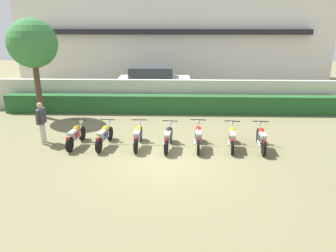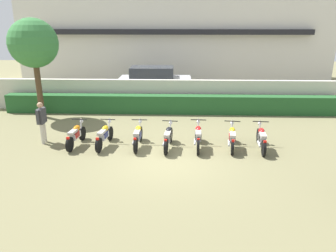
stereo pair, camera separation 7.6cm
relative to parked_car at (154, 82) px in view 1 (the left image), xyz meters
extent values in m
plane|color=olive|center=(1.18, -10.00, -0.94)|extent=(60.00, 60.00, 0.00)
cube|color=silver|center=(1.18, 6.27, 2.62)|extent=(22.79, 6.00, 7.12)
cube|color=black|center=(1.18, 3.02, 2.98)|extent=(19.15, 0.50, 0.36)
cube|color=beige|center=(1.18, -3.27, -0.12)|extent=(21.65, 0.30, 1.64)
cube|color=#235628|center=(1.18, -3.97, -0.46)|extent=(17.32, 0.70, 0.95)
cube|color=silver|center=(0.05, 0.00, -0.20)|extent=(4.51, 1.88, 1.00)
cube|color=#2D333D|center=(-0.15, 0.00, 0.63)|extent=(2.71, 1.72, 0.65)
cylinder|color=black|center=(1.62, 0.94, -0.60)|extent=(0.68, 0.22, 0.68)
cylinder|color=black|center=(1.63, -0.91, -0.60)|extent=(0.68, 0.22, 0.68)
cylinder|color=black|center=(-1.53, 0.91, -0.60)|extent=(0.68, 0.22, 0.68)
cylinder|color=black|center=(-1.52, -0.94, -0.60)|extent=(0.68, 0.22, 0.68)
cylinder|color=#4C3823|center=(-5.32, -4.93, 0.47)|extent=(0.28, 0.28, 2.81)
sphere|color=#387A3D|center=(-5.32, -4.93, 2.69)|extent=(2.31, 2.31, 2.31)
cylinder|color=black|center=(-2.30, -8.17, -0.65)|extent=(0.14, 0.57, 0.56)
cylinder|color=black|center=(-2.40, -9.41, -0.65)|extent=(0.14, 0.57, 0.56)
cube|color=silver|center=(-2.36, -8.84, -0.50)|extent=(0.25, 0.61, 0.22)
ellipsoid|color=orange|center=(-2.34, -8.67, -0.27)|extent=(0.26, 0.46, 0.22)
cube|color=#B2ADA3|center=(-2.38, -9.07, -0.29)|extent=(0.24, 0.54, 0.10)
cube|color=red|center=(-2.41, -9.51, -0.37)|extent=(0.11, 0.09, 0.08)
cylinder|color=silver|center=(-2.31, -8.26, -0.33)|extent=(0.07, 0.23, 0.65)
cylinder|color=black|center=(-2.31, -8.35, -0.01)|extent=(0.60, 0.09, 0.04)
sphere|color=silver|center=(-2.30, -8.15, -0.15)|extent=(0.14, 0.14, 0.14)
cylinder|color=silver|center=(-2.50, -9.08, -0.63)|extent=(0.12, 0.55, 0.07)
cube|color=#A51414|center=(-2.36, -8.89, -0.45)|extent=(0.27, 0.38, 0.20)
cylinder|color=black|center=(-1.18, -8.12, -0.66)|extent=(0.15, 0.57, 0.56)
cylinder|color=black|center=(-1.32, -9.44, -0.66)|extent=(0.15, 0.57, 0.56)
cube|color=silver|center=(-1.25, -8.83, -0.51)|extent=(0.26, 0.62, 0.22)
ellipsoid|color=yellow|center=(-1.23, -8.66, -0.28)|extent=(0.27, 0.46, 0.22)
cube|color=#B2ADA3|center=(-1.28, -9.06, -0.30)|extent=(0.25, 0.54, 0.10)
cube|color=red|center=(-1.33, -9.54, -0.38)|extent=(0.11, 0.09, 0.08)
cylinder|color=silver|center=(-1.19, -8.21, -0.34)|extent=(0.07, 0.23, 0.65)
cylinder|color=black|center=(-1.20, -8.30, -0.02)|extent=(0.60, 0.10, 0.04)
sphere|color=silver|center=(-1.17, -8.10, -0.16)|extent=(0.14, 0.14, 0.14)
cylinder|color=silver|center=(-1.40, -9.07, -0.64)|extent=(0.13, 0.55, 0.07)
cube|color=navy|center=(-1.26, -8.88, -0.46)|extent=(0.28, 0.38, 0.20)
cylinder|color=black|center=(0.06, -8.17, -0.64)|extent=(0.10, 0.59, 0.59)
cylinder|color=black|center=(0.04, -9.45, -0.64)|extent=(0.10, 0.59, 0.59)
cube|color=silver|center=(0.05, -8.86, -0.49)|extent=(0.21, 0.60, 0.22)
ellipsoid|color=yellow|center=(0.05, -8.69, -0.26)|extent=(0.23, 0.44, 0.22)
cube|color=#B2ADA3|center=(0.04, -9.09, -0.28)|extent=(0.21, 0.52, 0.10)
cube|color=red|center=(0.04, -9.55, -0.36)|extent=(0.10, 0.08, 0.08)
cylinder|color=silver|center=(0.06, -8.26, -0.32)|extent=(0.05, 0.23, 0.65)
cylinder|color=black|center=(0.06, -8.35, 0.00)|extent=(0.60, 0.05, 0.04)
sphere|color=silver|center=(0.06, -8.15, -0.14)|extent=(0.14, 0.14, 0.14)
cylinder|color=silver|center=(-0.08, -9.10, -0.62)|extent=(0.08, 0.55, 0.07)
cube|color=navy|center=(0.05, -8.91, -0.44)|extent=(0.25, 0.36, 0.20)
cylinder|color=black|center=(1.28, -8.30, -0.63)|extent=(0.15, 0.61, 0.60)
cylinder|color=black|center=(1.15, -9.56, -0.63)|extent=(0.15, 0.61, 0.60)
cube|color=silver|center=(1.21, -8.98, -0.48)|extent=(0.26, 0.62, 0.22)
ellipsoid|color=black|center=(1.22, -8.81, -0.25)|extent=(0.26, 0.46, 0.22)
cube|color=#B2ADA3|center=(1.19, -9.21, -0.27)|extent=(0.25, 0.54, 0.10)
cube|color=red|center=(1.14, -9.66, -0.35)|extent=(0.11, 0.09, 0.08)
cylinder|color=silver|center=(1.27, -8.39, -0.31)|extent=(0.07, 0.23, 0.65)
cylinder|color=black|center=(1.26, -8.48, 0.01)|extent=(0.60, 0.10, 0.04)
sphere|color=silver|center=(1.28, -8.28, -0.13)|extent=(0.14, 0.14, 0.14)
cylinder|color=silver|center=(1.06, -9.22, -0.61)|extent=(0.12, 0.55, 0.07)
cube|color=black|center=(1.20, -9.03, -0.43)|extent=(0.27, 0.38, 0.20)
cylinder|color=black|center=(2.37, -8.17, -0.62)|extent=(0.12, 0.64, 0.64)
cylinder|color=black|center=(2.30, -9.49, -0.62)|extent=(0.12, 0.64, 0.64)
cube|color=silver|center=(2.33, -8.88, -0.47)|extent=(0.23, 0.61, 0.22)
ellipsoid|color=red|center=(2.34, -8.71, -0.24)|extent=(0.24, 0.45, 0.22)
cube|color=beige|center=(2.32, -9.11, -0.26)|extent=(0.22, 0.53, 0.10)
cube|color=red|center=(2.30, -9.59, -0.34)|extent=(0.10, 0.08, 0.08)
cylinder|color=silver|center=(2.36, -8.26, -0.30)|extent=(0.06, 0.23, 0.65)
cylinder|color=black|center=(2.36, -8.35, 0.02)|extent=(0.60, 0.06, 0.04)
sphere|color=silver|center=(2.37, -8.15, -0.12)|extent=(0.14, 0.14, 0.14)
cylinder|color=silver|center=(2.20, -9.12, -0.60)|extent=(0.10, 0.55, 0.07)
cube|color=black|center=(2.33, -8.93, -0.42)|extent=(0.26, 0.37, 0.20)
cylinder|color=black|center=(3.69, -8.19, -0.65)|extent=(0.15, 0.57, 0.57)
cylinder|color=black|center=(3.54, -9.46, -0.65)|extent=(0.15, 0.57, 0.57)
cube|color=silver|center=(3.61, -8.88, -0.50)|extent=(0.27, 0.62, 0.22)
ellipsoid|color=yellow|center=(3.63, -8.71, -0.27)|extent=(0.27, 0.46, 0.22)
cube|color=beige|center=(3.58, -9.10, -0.29)|extent=(0.26, 0.54, 0.10)
cube|color=red|center=(3.53, -9.56, -0.37)|extent=(0.11, 0.09, 0.08)
cylinder|color=silver|center=(3.68, -8.28, -0.33)|extent=(0.08, 0.23, 0.65)
cylinder|color=black|center=(3.67, -8.37, -0.01)|extent=(0.60, 0.10, 0.04)
sphere|color=silver|center=(3.69, -8.17, -0.15)|extent=(0.14, 0.14, 0.14)
cylinder|color=silver|center=(3.46, -9.11, -0.63)|extent=(0.13, 0.55, 0.07)
cube|color=#A51414|center=(3.60, -8.93, -0.45)|extent=(0.28, 0.39, 0.20)
cylinder|color=black|center=(4.75, -8.23, -0.64)|extent=(0.14, 0.59, 0.59)
cylinder|color=black|center=(4.63, -9.55, -0.64)|extent=(0.14, 0.59, 0.59)
cube|color=silver|center=(4.69, -8.94, -0.49)|extent=(0.25, 0.62, 0.22)
ellipsoid|color=red|center=(4.70, -8.77, -0.26)|extent=(0.26, 0.46, 0.22)
cube|color=beige|center=(4.67, -9.17, -0.28)|extent=(0.25, 0.54, 0.10)
cube|color=red|center=(4.62, -9.65, -0.36)|extent=(0.11, 0.09, 0.08)
cylinder|color=silver|center=(4.75, -8.32, -0.32)|extent=(0.07, 0.23, 0.65)
cylinder|color=black|center=(4.74, -8.41, 0.00)|extent=(0.60, 0.09, 0.04)
sphere|color=silver|center=(4.76, -8.21, -0.14)|extent=(0.14, 0.14, 0.14)
cylinder|color=silver|center=(4.55, -9.18, -0.62)|extent=(0.12, 0.55, 0.07)
cube|color=black|center=(4.68, -8.99, -0.44)|extent=(0.27, 0.38, 0.20)
cylinder|color=beige|center=(-3.73, -8.43, -0.53)|extent=(0.13, 0.13, 0.82)
cylinder|color=beige|center=(-3.73, -8.64, -0.53)|extent=(0.13, 0.13, 0.82)
cube|color=#38383D|center=(-3.73, -8.54, 0.17)|extent=(0.22, 0.48, 0.58)
cylinder|color=#38383D|center=(-3.73, -8.25, 0.19)|extent=(0.09, 0.09, 0.55)
cylinder|color=#38383D|center=(-3.73, -8.82, 0.19)|extent=(0.09, 0.09, 0.55)
sphere|color=tan|center=(-3.73, -8.54, 0.60)|extent=(0.22, 0.22, 0.22)
camera|label=1|loc=(1.55, -20.27, 3.63)|focal=34.31mm
camera|label=2|loc=(1.63, -20.27, 3.63)|focal=34.31mm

